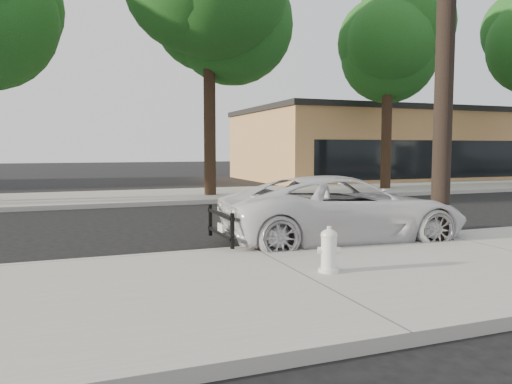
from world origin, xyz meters
TOP-DOWN VIEW (x-y plane):
  - ground at (0.00, 0.00)m, footprint 120.00×120.00m
  - near_sidewalk at (0.00, -4.30)m, footprint 90.00×4.40m
  - far_sidewalk at (0.00, 8.50)m, footprint 90.00×5.00m
  - curb_near at (0.00, -2.10)m, footprint 90.00×0.12m
  - building_main at (16.00, 16.00)m, footprint 18.00×10.00m
  - tree_c at (2.22, 7.64)m, footprint 4.96×4.80m
  - tree_d at (10.20, 7.95)m, footprint 4.50×4.35m
  - police_cruiser at (2.09, -1.72)m, footprint 4.99×2.59m
  - fire_hydrant at (0.40, -4.18)m, footprint 0.33×0.29m
  - traffic_cone at (1.31, -2.50)m, footprint 0.51×0.51m

SIDE VIEW (x-z plane):
  - ground at x=0.00m, z-range 0.00..0.00m
  - near_sidewalk at x=0.00m, z-range 0.00..0.15m
  - far_sidewalk at x=0.00m, z-range 0.00..0.15m
  - curb_near at x=0.00m, z-range -0.01..0.15m
  - fire_hydrant at x=0.40m, z-range 0.14..0.74m
  - traffic_cone at x=1.31m, z-range 0.14..0.90m
  - police_cruiser at x=2.09m, z-range 0.00..1.34m
  - building_main at x=16.00m, z-range 0.00..4.00m
  - tree_d at x=10.20m, z-range 1.99..10.74m
  - tree_c at x=2.22m, z-range 2.13..11.68m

